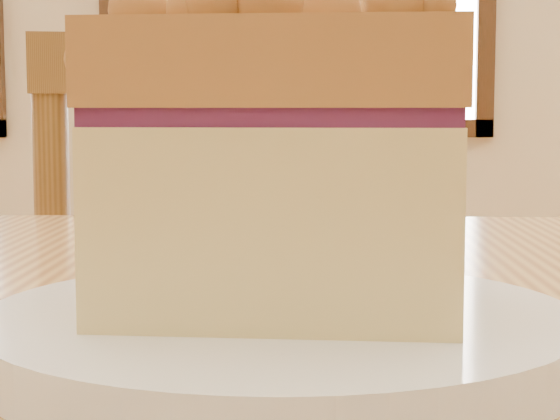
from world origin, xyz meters
name	(u,v)px	position (x,y,z in m)	size (l,w,h in m)	color
cafe_chair_main	(207,417)	(0.13, 0.75, 0.47)	(0.49, 0.49, 0.93)	brown
plate	(280,335)	(0.22, -0.02, 0.76)	(0.24, 0.24, 0.02)	white
cake_slice	(278,156)	(0.22, -0.02, 0.83)	(0.15, 0.12, 0.13)	#D6BC79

